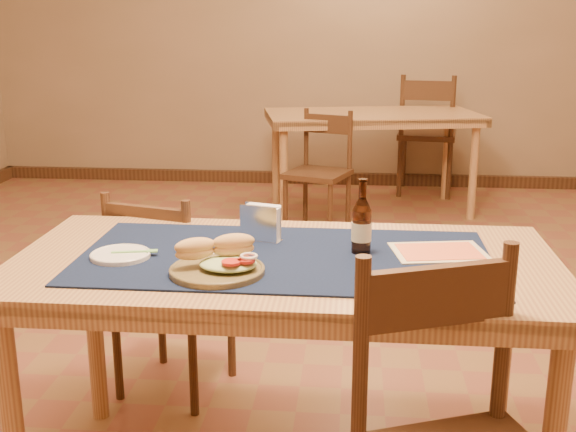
# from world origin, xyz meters

# --- Properties ---
(room) EXTENTS (6.04, 7.04, 2.84)m
(room) POSITION_xyz_m (0.00, 0.00, 1.40)
(room) COLOR brown
(room) RESTS_ON ground
(main_table) EXTENTS (1.60, 0.80, 0.75)m
(main_table) POSITION_xyz_m (0.00, -0.80, 0.67)
(main_table) COLOR tan
(main_table) RESTS_ON ground
(placemat) EXTENTS (1.20, 0.60, 0.01)m
(placemat) POSITION_xyz_m (0.00, -0.80, 0.75)
(placemat) COLOR #0F1B38
(placemat) RESTS_ON main_table
(baseboard) EXTENTS (6.00, 7.00, 0.10)m
(baseboard) POSITION_xyz_m (0.00, 0.00, 0.05)
(baseboard) COLOR #442A18
(baseboard) RESTS_ON ground
(back_table) EXTENTS (1.66, 1.06, 0.75)m
(back_table) POSITION_xyz_m (0.32, 2.58, 0.67)
(back_table) COLOR tan
(back_table) RESTS_ON ground
(chair_main_far) EXTENTS (0.47, 0.47, 0.83)m
(chair_main_far) POSITION_xyz_m (-0.50, -0.27, 0.43)
(chair_main_far) COLOR #442A18
(chair_main_far) RESTS_ON ground
(chair_back_near) EXTENTS (0.49, 0.49, 0.82)m
(chair_back_near) POSITION_xyz_m (-0.04, 2.01, 0.43)
(chair_back_near) COLOR #442A18
(chair_back_near) RESTS_ON ground
(chair_back_far) EXTENTS (0.52, 0.52, 0.99)m
(chair_back_far) POSITION_xyz_m (0.78, 3.17, 0.52)
(chair_back_far) COLOR #442A18
(chair_back_far) RESTS_ON ground
(sandwich_plate) EXTENTS (0.26, 0.26, 0.10)m
(sandwich_plate) POSITION_xyz_m (-0.16, -0.96, 0.78)
(sandwich_plate) COLOR brown
(sandwich_plate) RESTS_ON placemat
(side_plate) EXTENTS (0.17, 0.17, 0.01)m
(side_plate) POSITION_xyz_m (-0.48, -0.85, 0.76)
(side_plate) COLOR silver
(side_plate) RESTS_ON placemat
(fork) EXTENTS (0.13, 0.04, 0.00)m
(fork) POSITION_xyz_m (-0.43, -0.84, 0.77)
(fork) COLOR #79CB6F
(fork) RESTS_ON side_plate
(beer_bottle) EXTENTS (0.06, 0.06, 0.22)m
(beer_bottle) POSITION_xyz_m (0.22, -0.74, 0.84)
(beer_bottle) COLOR #3E1C0B
(beer_bottle) RESTS_ON placemat
(napkin_holder) EXTENTS (0.14, 0.08, 0.12)m
(napkin_holder) POSITION_xyz_m (-0.09, -0.65, 0.81)
(napkin_holder) COLOR white
(napkin_holder) RESTS_ON placemat
(menu_card) EXTENTS (0.30, 0.24, 0.01)m
(menu_card) POSITION_xyz_m (0.45, -0.73, 0.76)
(menu_card) COLOR beige
(menu_card) RESTS_ON placemat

